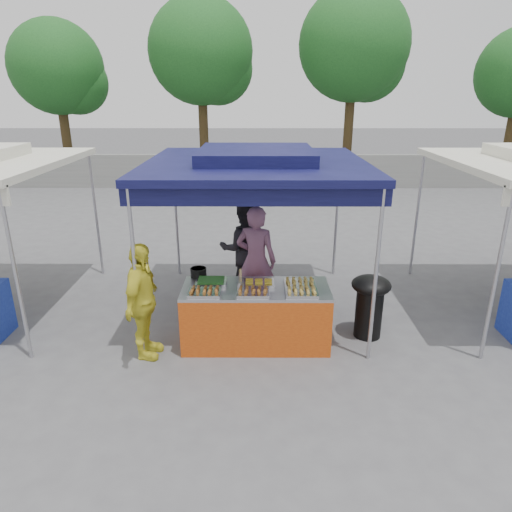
{
  "coord_description": "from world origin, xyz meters",
  "views": [
    {
      "loc": [
        0.02,
        -5.77,
        3.35
      ],
      "look_at": [
        0.0,
        0.6,
        1.05
      ],
      "focal_mm": 32.0,
      "sensor_mm": 36.0,
      "label": 1
    }
  ],
  "objects_px": {
    "customer_person": "(143,302)",
    "vendor_woman": "(256,261)",
    "cooking_pot": "(198,273)",
    "wok_burner": "(370,301)",
    "vendor_table": "(256,315)",
    "helper_man": "(244,249)"
  },
  "relations": [
    {
      "from": "customer_person",
      "to": "vendor_woman",
      "type": "bearing_deg",
      "value": -41.25
    },
    {
      "from": "cooking_pot",
      "to": "wok_burner",
      "type": "bearing_deg",
      "value": -3.99
    },
    {
      "from": "vendor_table",
      "to": "cooking_pot",
      "type": "xyz_separation_m",
      "value": [
        -0.82,
        0.37,
        0.49
      ]
    },
    {
      "from": "wok_burner",
      "to": "customer_person",
      "type": "xyz_separation_m",
      "value": [
        -3.08,
        -0.54,
        0.24
      ]
    },
    {
      "from": "vendor_woman",
      "to": "cooking_pot",
      "type": "bearing_deg",
      "value": 52.25
    },
    {
      "from": "cooking_pot",
      "to": "helper_man",
      "type": "distance_m",
      "value": 1.39
    },
    {
      "from": "cooking_pot",
      "to": "customer_person",
      "type": "xyz_separation_m",
      "value": [
        -0.64,
        -0.71,
        -0.13
      ]
    },
    {
      "from": "customer_person",
      "to": "helper_man",
      "type": "bearing_deg",
      "value": -25.69
    },
    {
      "from": "vendor_table",
      "to": "cooking_pot",
      "type": "height_order",
      "value": "cooking_pot"
    },
    {
      "from": "customer_person",
      "to": "wok_burner",
      "type": "bearing_deg",
      "value": -73.17
    },
    {
      "from": "helper_man",
      "to": "customer_person",
      "type": "relative_size",
      "value": 1.07
    },
    {
      "from": "vendor_table",
      "to": "vendor_woman",
      "type": "distance_m",
      "value": 1.07
    },
    {
      "from": "vendor_table",
      "to": "vendor_woman",
      "type": "relative_size",
      "value": 1.14
    },
    {
      "from": "wok_burner",
      "to": "cooking_pot",
      "type": "bearing_deg",
      "value": -169.47
    },
    {
      "from": "cooking_pot",
      "to": "wok_burner",
      "type": "height_order",
      "value": "cooking_pot"
    },
    {
      "from": "vendor_woman",
      "to": "customer_person",
      "type": "distance_m",
      "value": 1.97
    },
    {
      "from": "wok_burner",
      "to": "vendor_woman",
      "type": "bearing_deg",
      "value": 168.98
    },
    {
      "from": "helper_man",
      "to": "vendor_woman",
      "type": "bearing_deg",
      "value": 101.26
    },
    {
      "from": "wok_burner",
      "to": "customer_person",
      "type": "distance_m",
      "value": 3.14
    },
    {
      "from": "cooking_pot",
      "to": "helper_man",
      "type": "bearing_deg",
      "value": 63.95
    },
    {
      "from": "cooking_pot",
      "to": "wok_burner",
      "type": "relative_size",
      "value": 0.24
    },
    {
      "from": "wok_burner",
      "to": "helper_man",
      "type": "relative_size",
      "value": 0.55
    }
  ]
}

